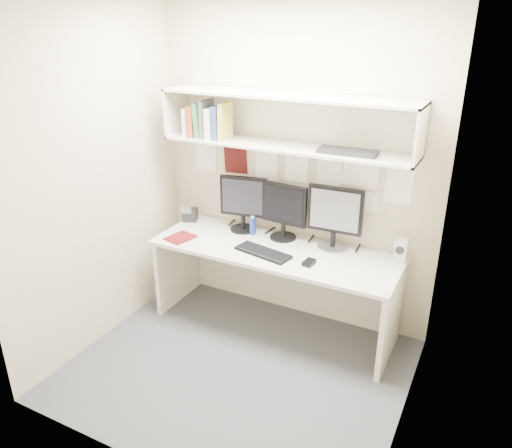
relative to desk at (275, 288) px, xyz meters
The scene contains 19 objects.
floor 0.75m from the desk, 90.00° to the right, with size 2.40×2.00×0.01m, color #404045.
wall_back 1.00m from the desk, 90.00° to the left, with size 2.40×0.02×2.60m, color #BBAD8F.
wall_front 1.90m from the desk, 90.00° to the right, with size 2.40×0.02×2.60m, color #BBAD8F.
wall_left 1.65m from the desk, 151.57° to the right, with size 0.02×2.00×2.60m, color #BBAD8F.
wall_right 1.65m from the desk, 28.43° to the right, with size 0.02×2.00×2.60m, color #BBAD8F.
desk is the anchor object (origin of this frame).
overhead_hutch 1.37m from the desk, 90.00° to the left, with size 2.00×0.38×0.40m.
pinned_papers 0.95m from the desk, 90.00° to the left, with size 1.92×0.01×0.48m, color white, non-canonical shape.
monitor_left 0.78m from the desk, 151.67° to the left, with size 0.41×0.23×0.48m.
monitor_center 0.66m from the desk, 96.92° to the left, with size 0.40×0.22×0.47m.
monitor_right 0.79m from the desk, 28.19° to the left, with size 0.44×0.24×0.51m.
keyboard 0.40m from the desk, 107.04° to the right, with size 0.46×0.16×0.02m, color black.
mouse 0.53m from the desk, 22.52° to the right, with size 0.07×0.11×0.03m, color black.
speaker 1.07m from the desk, 13.46° to the left, with size 0.10×0.10×0.18m.
blue_bottle 0.55m from the desk, 150.39° to the left, with size 0.05×0.05×0.16m.
maroon_notebook 0.89m from the desk, 166.46° to the right, with size 0.19×0.23×0.01m, color #5C0F10.
desk_phone 1.05m from the desk, 169.33° to the left, with size 0.15×0.15×0.15m.
book_stack 1.47m from the desk, behind, with size 0.37×0.18×0.30m.
hutch_tray 1.30m from the desk, 13.19° to the left, with size 0.43×0.16×0.03m, color black.
Camera 1 is at (1.51, -2.64, 2.45)m, focal length 35.00 mm.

